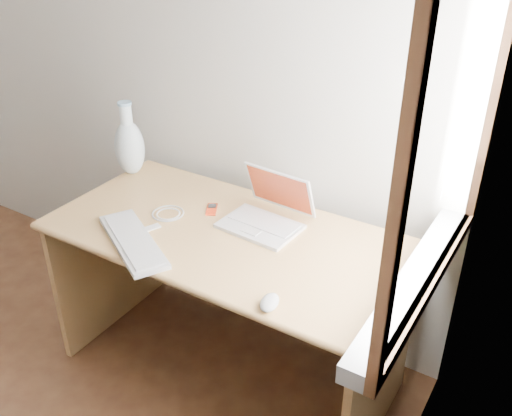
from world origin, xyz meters
The scene contains 10 objects.
back_wall centered at (0.00, 1.75, 1.30)m, with size 3.50×0.04×2.60m, color silver.
window centered at (1.72, 1.30, 1.28)m, with size 0.11×0.99×1.10m.
desk centered at (0.95, 1.41, 0.51)m, with size 1.35×0.68×0.72m.
laptop centered at (1.05, 1.46, 0.76)m, with size 0.31×0.26×0.20m.
external_keyboard centered at (0.71, 1.08, 0.73)m, with size 0.44×0.33×0.02m.
mouse centered at (1.32, 1.04, 0.73)m, with size 0.06×0.09×0.03m, color silver.
ipod centered at (0.81, 1.44, 0.72)m, with size 0.08×0.10×0.01m.
cable_coil centered at (0.68, 1.32, 0.72)m, with size 0.13×0.13×0.01m, color silver.
remote centered at (0.70, 1.19, 0.72)m, with size 0.03×0.08×0.01m, color silver.
vase centered at (0.31, 1.52, 0.85)m, with size 0.13×0.13×0.34m.
Camera 1 is at (2.01, -0.17, 1.86)m, focal length 40.00 mm.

